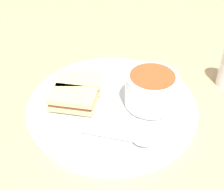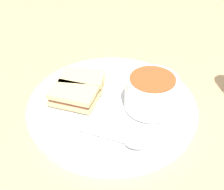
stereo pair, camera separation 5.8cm
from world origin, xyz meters
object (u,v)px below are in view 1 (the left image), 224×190
(spoon, at_px, (137,140))
(sandwich_half_near, at_px, (78,84))
(sandwich_half_far, at_px, (73,99))
(soup_bowl, at_px, (151,89))

(spoon, height_order, sandwich_half_near, sandwich_half_near)
(sandwich_half_far, bearing_deg, spoon, -6.89)
(spoon, distance_m, sandwich_half_near, 0.18)
(soup_bowl, relative_size, spoon, 0.80)
(soup_bowl, height_order, sandwich_half_near, soup_bowl)
(sandwich_half_near, bearing_deg, spoon, -19.95)
(sandwich_half_near, bearing_deg, soup_bowl, 16.22)
(soup_bowl, xyz_separation_m, spoon, (0.03, -0.10, -0.03))
(soup_bowl, height_order, sandwich_half_far, soup_bowl)
(soup_bowl, relative_size, sandwich_half_far, 0.98)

